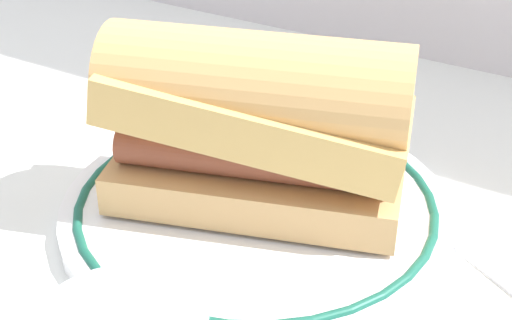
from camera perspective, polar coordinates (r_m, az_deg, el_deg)
ground_plane at (r=0.51m, az=-3.53°, el=-5.33°), size 1.50×1.50×0.00m
plate at (r=0.52m, az=-0.00°, el=-3.52°), size 0.26×0.26×0.01m
sausage_sandwich at (r=0.48m, az=-0.00°, el=2.95°), size 0.20×0.13×0.12m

